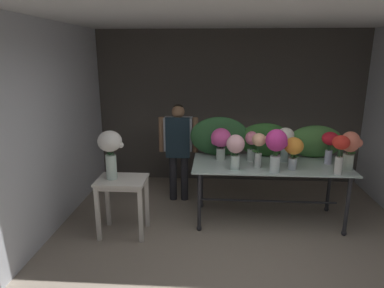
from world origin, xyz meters
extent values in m
plane|color=gray|center=(0.00, 1.66, 0.00)|extent=(7.31, 7.31, 0.00)
cube|color=#4C4742|center=(0.00, 3.32, 1.37)|extent=(4.88, 0.12, 2.74)
cube|color=silver|center=(-2.44, 1.66, 1.37)|extent=(0.12, 3.44, 2.74)
cube|color=silver|center=(0.00, 1.66, 2.80)|extent=(5.00, 3.44, 0.12)
cube|color=#ADC4BF|center=(0.51, 1.65, 0.85)|extent=(2.12, 0.92, 0.02)
cylinder|color=#2D2D33|center=(-0.44, 1.29, 0.42)|extent=(0.05, 0.05, 0.84)
sphere|color=#2D2D33|center=(-0.44, 1.29, 0.03)|extent=(0.07, 0.07, 0.07)
cylinder|color=#2D2D33|center=(1.47, 1.29, 0.42)|extent=(0.05, 0.05, 0.84)
sphere|color=#2D2D33|center=(1.47, 1.29, 0.03)|extent=(0.07, 0.07, 0.07)
cylinder|color=#2D2D33|center=(-0.44, 2.01, 0.42)|extent=(0.05, 0.05, 0.84)
sphere|color=#2D2D33|center=(-0.44, 2.01, 0.03)|extent=(0.07, 0.07, 0.07)
cylinder|color=#2D2D33|center=(1.47, 2.01, 0.42)|extent=(0.05, 0.05, 0.84)
sphere|color=#2D2D33|center=(1.47, 2.01, 0.03)|extent=(0.07, 0.07, 0.07)
cylinder|color=#2D2D33|center=(0.51, 1.65, 0.29)|extent=(1.92, 0.03, 0.03)
cube|color=silver|center=(-1.44, 1.16, 0.76)|extent=(0.63, 0.48, 0.03)
cube|color=silver|center=(-1.44, 1.16, 0.71)|extent=(0.57, 0.42, 0.06)
cube|color=silver|center=(-1.71, 0.95, 0.37)|extent=(0.05, 0.05, 0.74)
cube|color=silver|center=(-1.16, 0.95, 0.37)|extent=(0.05, 0.05, 0.74)
cube|color=silver|center=(-1.71, 1.36, 0.37)|extent=(0.05, 0.05, 0.74)
cube|color=silver|center=(-1.16, 1.36, 0.37)|extent=(0.05, 0.05, 0.74)
cylinder|color=#232328|center=(-0.92, 2.28, 0.42)|extent=(0.12, 0.12, 0.85)
cylinder|color=#232328|center=(-0.73, 2.28, 0.42)|extent=(0.12, 0.12, 0.85)
cube|color=#999EA8|center=(-0.82, 2.28, 1.11)|extent=(0.44, 0.22, 0.52)
cube|color=#192833|center=(-0.82, 2.17, 1.07)|extent=(0.37, 0.02, 0.64)
cylinder|color=#936B4C|center=(-1.09, 2.28, 1.09)|extent=(0.09, 0.09, 0.55)
cylinder|color=#936B4C|center=(-0.56, 2.28, 1.09)|extent=(0.09, 0.09, 0.55)
sphere|color=#936B4C|center=(-0.82, 2.28, 1.46)|extent=(0.20, 0.20, 0.20)
ellipsoid|color=black|center=(-0.82, 2.30, 1.52)|extent=(0.15, 0.15, 0.09)
ellipsoid|color=#28562D|center=(-0.18, 1.99, 1.15)|extent=(0.86, 0.22, 0.58)
ellipsoid|color=#2D6028|center=(0.48, 1.99, 1.11)|extent=(0.77, 0.21, 0.50)
ellipsoid|color=#477F3D|center=(1.20, 1.99, 1.10)|extent=(0.78, 0.28, 0.47)
cylinder|color=silver|center=(1.30, 1.69, 0.95)|extent=(0.10, 0.10, 0.19)
cylinder|color=#9EBCB2|center=(1.30, 1.69, 0.90)|extent=(0.09, 0.09, 0.08)
cylinder|color=#28562D|center=(1.32, 1.69, 1.01)|extent=(0.01, 0.01, 0.29)
cylinder|color=#28562D|center=(1.29, 1.72, 1.01)|extent=(0.01, 0.01, 0.29)
cylinder|color=#28562D|center=(1.29, 1.67, 1.01)|extent=(0.01, 0.01, 0.29)
ellipsoid|color=red|center=(1.30, 1.69, 1.22)|extent=(0.22, 0.22, 0.18)
sphere|color=red|center=(1.22, 1.68, 1.23)|extent=(0.07, 0.07, 0.07)
cylinder|color=silver|center=(0.72, 1.76, 0.98)|extent=(0.10, 0.10, 0.24)
cylinder|color=#9EBCB2|center=(0.72, 1.76, 0.91)|extent=(0.10, 0.10, 0.10)
cylinder|color=#387033|center=(0.74, 1.76, 1.02)|extent=(0.01, 0.01, 0.30)
cylinder|color=#387033|center=(0.71, 1.79, 1.02)|extent=(0.01, 0.01, 0.30)
cylinder|color=#387033|center=(0.71, 1.75, 1.02)|extent=(0.01, 0.01, 0.30)
ellipsoid|color=white|center=(0.72, 1.76, 1.23)|extent=(0.23, 0.23, 0.22)
sphere|color=white|center=(0.66, 1.77, 1.23)|extent=(0.08, 0.08, 0.08)
sphere|color=white|center=(0.79, 1.76, 1.23)|extent=(0.07, 0.07, 0.07)
ellipsoid|color=#477F3D|center=(0.69, 1.76, 1.11)|extent=(0.08, 0.11, 0.03)
cylinder|color=silver|center=(0.26, 1.77, 0.94)|extent=(0.10, 0.10, 0.16)
cylinder|color=#9EBCB2|center=(0.26, 1.77, 0.89)|extent=(0.10, 0.10, 0.07)
cylinder|color=#28562D|center=(0.28, 1.77, 1.00)|extent=(0.01, 0.01, 0.26)
cylinder|color=#28562D|center=(0.25, 1.79, 1.00)|extent=(0.01, 0.01, 0.26)
cylinder|color=#28562D|center=(0.25, 1.76, 1.00)|extent=(0.01, 0.01, 0.26)
ellipsoid|color=pink|center=(0.26, 1.77, 1.19)|extent=(0.18, 0.18, 0.19)
sphere|color=pink|center=(0.33, 1.76, 1.16)|extent=(0.07, 0.07, 0.07)
cylinder|color=silver|center=(1.29, 1.27, 0.97)|extent=(0.10, 0.10, 0.23)
cylinder|color=#9EBCB2|center=(1.29, 1.27, 0.91)|extent=(0.09, 0.09, 0.09)
cylinder|color=#28562D|center=(1.32, 1.28, 1.04)|extent=(0.01, 0.01, 0.35)
cylinder|color=#28562D|center=(1.28, 1.29, 1.04)|extent=(0.01, 0.01, 0.35)
cylinder|color=#28562D|center=(1.29, 1.26, 1.04)|extent=(0.01, 0.01, 0.35)
ellipsoid|color=red|center=(1.29, 1.27, 1.27)|extent=(0.21, 0.21, 0.18)
sphere|color=red|center=(1.21, 1.26, 1.27)|extent=(0.05, 0.05, 0.05)
sphere|color=red|center=(1.37, 1.30, 1.27)|extent=(0.08, 0.08, 0.08)
cylinder|color=silver|center=(0.52, 1.30, 0.96)|extent=(0.13, 0.13, 0.21)
cylinder|color=#9EBCB2|center=(0.52, 1.30, 0.90)|extent=(0.12, 0.12, 0.09)
cylinder|color=#387033|center=(0.53, 1.30, 1.03)|extent=(0.01, 0.01, 0.33)
cylinder|color=#387033|center=(0.52, 1.33, 1.03)|extent=(0.01, 0.01, 0.33)
cylinder|color=#387033|center=(0.49, 1.31, 1.03)|extent=(0.01, 0.01, 0.33)
cylinder|color=#387033|center=(0.52, 1.29, 1.03)|extent=(0.01, 0.01, 0.33)
ellipsoid|color=#D1338E|center=(0.52, 1.30, 1.28)|extent=(0.27, 0.27, 0.28)
sphere|color=#D1338E|center=(0.60, 1.27, 1.24)|extent=(0.11, 0.11, 0.11)
ellipsoid|color=#387033|center=(0.52, 1.34, 1.09)|extent=(0.06, 0.10, 0.03)
cylinder|color=silver|center=(0.01, 1.37, 0.95)|extent=(0.12, 0.12, 0.19)
cylinder|color=#9EBCB2|center=(0.01, 1.37, 0.90)|extent=(0.11, 0.11, 0.08)
cylinder|color=#387033|center=(0.05, 1.38, 1.00)|extent=(0.01, 0.01, 0.26)
cylinder|color=#387033|center=(0.01, 1.39, 1.00)|extent=(0.01, 0.01, 0.26)
cylinder|color=#387033|center=(0.01, 1.35, 1.00)|extent=(0.01, 0.01, 0.26)
ellipsoid|color=#EFB2BC|center=(0.01, 1.37, 1.20)|extent=(0.23, 0.23, 0.24)
sphere|color=#EFB2BC|center=(-0.05, 1.39, 1.22)|extent=(0.08, 0.08, 0.08)
sphere|color=#EFB2BC|center=(0.08, 1.35, 1.23)|extent=(0.09, 0.09, 0.09)
ellipsoid|color=#28562D|center=(-0.01, 1.37, 1.07)|extent=(0.10, 0.10, 0.03)
cylinder|color=silver|center=(0.33, 1.49, 0.95)|extent=(0.09, 0.09, 0.19)
cylinder|color=#9EBCB2|center=(0.33, 1.49, 0.90)|extent=(0.09, 0.09, 0.08)
cylinder|color=#28562D|center=(0.35, 1.49, 1.03)|extent=(0.01, 0.01, 0.31)
cylinder|color=#28562D|center=(0.32, 1.51, 1.03)|extent=(0.01, 0.01, 0.31)
cylinder|color=#28562D|center=(0.32, 1.47, 1.03)|extent=(0.01, 0.01, 0.31)
ellipsoid|color=#F4B78E|center=(0.33, 1.49, 1.23)|extent=(0.18, 0.18, 0.17)
sphere|color=#F4B78E|center=(0.26, 1.49, 1.26)|extent=(0.05, 0.05, 0.05)
sphere|color=#F4B78E|center=(0.40, 1.47, 1.25)|extent=(0.07, 0.07, 0.07)
ellipsoid|color=#2D6028|center=(0.29, 1.52, 1.07)|extent=(0.11, 0.07, 0.03)
cylinder|color=silver|center=(0.76, 1.43, 0.93)|extent=(0.12, 0.12, 0.15)
cylinder|color=#9EBCB2|center=(0.76, 1.43, 0.89)|extent=(0.11, 0.11, 0.06)
cylinder|color=#2D6028|center=(0.79, 1.43, 0.99)|extent=(0.01, 0.01, 0.24)
cylinder|color=#2D6028|center=(0.75, 1.45, 0.99)|extent=(0.01, 0.01, 0.24)
cylinder|color=#2D6028|center=(0.75, 1.42, 0.99)|extent=(0.01, 0.01, 0.24)
ellipsoid|color=orange|center=(0.76, 1.43, 1.18)|extent=(0.25, 0.25, 0.22)
sphere|color=orange|center=(0.67, 1.44, 1.17)|extent=(0.06, 0.06, 0.06)
sphere|color=orange|center=(0.84, 1.43, 1.19)|extent=(0.07, 0.07, 0.07)
ellipsoid|color=#387033|center=(0.80, 1.46, 1.03)|extent=(0.11, 0.07, 0.03)
cylinder|color=silver|center=(-0.16, 1.79, 0.94)|extent=(0.13, 0.13, 0.17)
cylinder|color=#9EBCB2|center=(-0.16, 1.79, 0.89)|extent=(0.12, 0.12, 0.07)
cylinder|color=#387033|center=(-0.14, 1.79, 0.98)|extent=(0.01, 0.01, 0.23)
cylinder|color=#387033|center=(-0.17, 1.81, 0.98)|extent=(0.01, 0.01, 0.23)
cylinder|color=#387033|center=(-0.18, 1.78, 0.98)|extent=(0.01, 0.01, 0.23)
ellipsoid|color=#E54C9E|center=(-0.16, 1.79, 1.18)|extent=(0.29, 0.29, 0.27)
sphere|color=#E54C9E|center=(-0.25, 1.78, 1.13)|extent=(0.11, 0.11, 0.11)
sphere|color=#E54C9E|center=(-0.06, 1.78, 1.15)|extent=(0.10, 0.10, 0.10)
ellipsoid|color=#28562D|center=(-0.17, 1.83, 1.04)|extent=(0.09, 0.10, 0.03)
cylinder|color=silver|center=(1.48, 1.47, 0.96)|extent=(0.14, 0.14, 0.21)
cylinder|color=#9EBCB2|center=(1.48, 1.47, 0.90)|extent=(0.13, 0.13, 0.09)
cylinder|color=#477F3D|center=(1.51, 1.47, 1.01)|extent=(0.01, 0.01, 0.28)
cylinder|color=#477F3D|center=(1.46, 1.50, 1.01)|extent=(0.01, 0.01, 0.28)
cylinder|color=#477F3D|center=(1.47, 1.44, 1.01)|extent=(0.01, 0.01, 0.28)
ellipsoid|color=#EF7A60|center=(1.48, 1.47, 1.23)|extent=(0.24, 0.24, 0.27)
sphere|color=#EF7A60|center=(1.57, 1.45, 1.22)|extent=(0.12, 0.12, 0.12)
ellipsoid|color=#387033|center=(1.51, 1.47, 1.09)|extent=(0.10, 0.05, 0.03)
cylinder|color=silver|center=(-1.56, 1.16, 0.93)|extent=(0.14, 0.14, 0.32)
cylinder|color=#9EBCB2|center=(-1.56, 1.16, 0.84)|extent=(0.13, 0.13, 0.13)
cylinder|color=#28562D|center=(-1.53, 1.15, 0.99)|extent=(0.01, 0.01, 0.41)
cylinder|color=#28562D|center=(-1.58, 1.17, 0.99)|extent=(0.01, 0.01, 0.41)
cylinder|color=#28562D|center=(-1.57, 1.14, 0.99)|extent=(0.01, 0.01, 0.41)
ellipsoid|color=white|center=(-1.56, 1.16, 1.27)|extent=(0.30, 0.30, 0.26)
sphere|color=white|center=(-1.43, 1.15, 1.22)|extent=(0.08, 0.08, 0.08)
ellipsoid|color=#28562D|center=(-1.58, 1.16, 1.11)|extent=(0.10, 0.09, 0.03)
camera|label=1|loc=(-0.27, -2.81, 2.31)|focal=31.36mm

